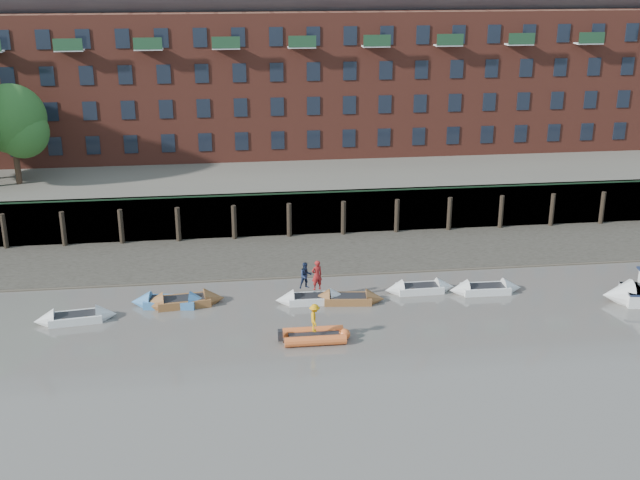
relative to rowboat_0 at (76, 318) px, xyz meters
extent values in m
plane|color=#635E57|center=(15.27, -9.01, -0.23)|extent=(220.00, 220.00, 0.00)
cube|color=#3D382F|center=(15.27, 8.99, -0.23)|extent=(110.00, 8.00, 0.50)
cube|color=#4C4336|center=(15.27, 5.59, -0.23)|extent=(110.00, 1.60, 0.10)
cube|color=#2D2A26|center=(15.27, 13.39, 1.37)|extent=(110.00, 0.80, 3.20)
cylinder|color=black|center=(-6.73, 12.74, 1.07)|extent=(0.36, 0.36, 2.60)
cylinder|color=black|center=(-2.73, 12.74, 1.07)|extent=(0.36, 0.36, 2.60)
cylinder|color=black|center=(1.27, 12.74, 1.07)|extent=(0.36, 0.36, 2.60)
cylinder|color=black|center=(5.27, 12.74, 1.07)|extent=(0.36, 0.36, 2.60)
cylinder|color=black|center=(9.27, 12.74, 1.07)|extent=(0.36, 0.36, 2.60)
cylinder|color=black|center=(13.27, 12.74, 1.07)|extent=(0.36, 0.36, 2.60)
cylinder|color=black|center=(17.27, 12.74, 1.07)|extent=(0.36, 0.36, 2.60)
cylinder|color=black|center=(21.27, 12.74, 1.07)|extent=(0.36, 0.36, 2.60)
cylinder|color=black|center=(25.27, 12.74, 1.07)|extent=(0.36, 0.36, 2.60)
cylinder|color=black|center=(29.27, 12.74, 1.07)|extent=(0.36, 0.36, 2.60)
cylinder|color=black|center=(33.27, 12.74, 1.07)|extent=(0.36, 0.36, 2.60)
cylinder|color=black|center=(37.27, 12.74, 1.07)|extent=(0.36, 0.36, 2.60)
cube|color=#264C2D|center=(15.27, 13.09, 3.02)|extent=(110.00, 0.06, 0.10)
cube|color=#5E594D|center=(15.27, 26.99, 1.37)|extent=(110.00, 28.00, 3.20)
cube|color=brown|center=(15.27, 27.99, 8.97)|extent=(80.00, 10.00, 12.00)
cube|color=black|center=(-7.73, 22.97, 4.77)|extent=(1.10, 0.12, 1.50)
cube|color=black|center=(-4.73, 22.97, 4.77)|extent=(1.10, 0.12, 1.50)
cube|color=black|center=(-1.73, 22.97, 4.77)|extent=(1.10, 0.12, 1.50)
cube|color=black|center=(1.27, 22.97, 4.77)|extent=(1.10, 0.12, 1.50)
cube|color=black|center=(4.27, 22.97, 4.77)|extent=(1.10, 0.12, 1.50)
cube|color=black|center=(7.27, 22.97, 4.77)|extent=(1.10, 0.12, 1.50)
cube|color=black|center=(10.27, 22.97, 4.77)|extent=(1.10, 0.12, 1.50)
cube|color=black|center=(13.27, 22.97, 4.77)|extent=(1.10, 0.12, 1.50)
cube|color=black|center=(16.27, 22.97, 4.77)|extent=(1.10, 0.12, 1.50)
cube|color=black|center=(19.27, 22.97, 4.77)|extent=(1.10, 0.12, 1.50)
cube|color=black|center=(22.27, 22.97, 4.77)|extent=(1.10, 0.12, 1.50)
cube|color=black|center=(25.27, 22.97, 4.77)|extent=(1.10, 0.12, 1.50)
cube|color=black|center=(28.27, 22.97, 4.77)|extent=(1.10, 0.12, 1.50)
cube|color=black|center=(31.27, 22.97, 4.77)|extent=(1.10, 0.12, 1.50)
cube|color=black|center=(34.27, 22.97, 4.77)|extent=(1.10, 0.12, 1.50)
cube|color=black|center=(37.27, 22.97, 4.77)|extent=(1.10, 0.12, 1.50)
cube|color=black|center=(40.27, 22.97, 4.77)|extent=(1.10, 0.12, 1.50)
cube|color=black|center=(43.27, 22.97, 4.77)|extent=(1.10, 0.12, 1.50)
cube|color=black|center=(-7.73, 22.97, 7.57)|extent=(1.10, 0.12, 1.50)
cube|color=black|center=(-4.73, 22.97, 7.57)|extent=(1.10, 0.12, 1.50)
cube|color=black|center=(-1.73, 22.97, 7.57)|extent=(1.10, 0.12, 1.50)
cube|color=black|center=(1.27, 22.97, 7.57)|extent=(1.10, 0.12, 1.50)
cube|color=black|center=(4.27, 22.97, 7.57)|extent=(1.10, 0.12, 1.50)
cube|color=black|center=(7.27, 22.97, 7.57)|extent=(1.10, 0.12, 1.50)
cube|color=black|center=(10.27, 22.97, 7.57)|extent=(1.10, 0.12, 1.50)
cube|color=black|center=(13.27, 22.97, 7.57)|extent=(1.10, 0.12, 1.50)
cube|color=black|center=(16.27, 22.97, 7.57)|extent=(1.10, 0.12, 1.50)
cube|color=black|center=(19.27, 22.97, 7.57)|extent=(1.10, 0.12, 1.50)
cube|color=black|center=(22.27, 22.97, 7.57)|extent=(1.10, 0.12, 1.50)
cube|color=black|center=(25.27, 22.97, 7.57)|extent=(1.10, 0.12, 1.50)
cube|color=black|center=(28.27, 22.97, 7.57)|extent=(1.10, 0.12, 1.50)
cube|color=black|center=(31.27, 22.97, 7.57)|extent=(1.10, 0.12, 1.50)
cube|color=black|center=(34.27, 22.97, 7.57)|extent=(1.10, 0.12, 1.50)
cube|color=black|center=(37.27, 22.97, 7.57)|extent=(1.10, 0.12, 1.50)
cube|color=black|center=(40.27, 22.97, 7.57)|extent=(1.10, 0.12, 1.50)
cube|color=black|center=(43.27, 22.97, 7.57)|extent=(1.10, 0.12, 1.50)
cube|color=black|center=(-7.73, 22.97, 10.37)|extent=(1.10, 0.12, 1.50)
cube|color=black|center=(-4.73, 22.97, 10.37)|extent=(1.10, 0.12, 1.50)
cube|color=black|center=(-1.73, 22.97, 10.37)|extent=(1.10, 0.12, 1.50)
cube|color=black|center=(1.27, 22.97, 10.37)|extent=(1.10, 0.12, 1.50)
cube|color=black|center=(4.27, 22.97, 10.37)|extent=(1.10, 0.12, 1.50)
cube|color=black|center=(7.27, 22.97, 10.37)|extent=(1.10, 0.12, 1.50)
cube|color=black|center=(10.27, 22.97, 10.37)|extent=(1.10, 0.12, 1.50)
cube|color=black|center=(13.27, 22.97, 10.37)|extent=(1.10, 0.12, 1.50)
cube|color=black|center=(16.27, 22.97, 10.37)|extent=(1.10, 0.12, 1.50)
cube|color=black|center=(19.27, 22.97, 10.37)|extent=(1.10, 0.12, 1.50)
cube|color=black|center=(22.27, 22.97, 10.37)|extent=(1.10, 0.12, 1.50)
cube|color=black|center=(25.27, 22.97, 10.37)|extent=(1.10, 0.12, 1.50)
cube|color=black|center=(28.27, 22.97, 10.37)|extent=(1.10, 0.12, 1.50)
cube|color=black|center=(31.27, 22.97, 10.37)|extent=(1.10, 0.12, 1.50)
cube|color=black|center=(34.27, 22.97, 10.37)|extent=(1.10, 0.12, 1.50)
cube|color=black|center=(37.27, 22.97, 10.37)|extent=(1.10, 0.12, 1.50)
cube|color=black|center=(40.27, 22.97, 10.37)|extent=(1.10, 0.12, 1.50)
cube|color=black|center=(43.27, 22.97, 10.37)|extent=(1.10, 0.12, 1.50)
cube|color=black|center=(-7.73, 22.97, 13.17)|extent=(1.10, 0.12, 1.50)
cube|color=black|center=(-4.73, 22.97, 13.17)|extent=(1.10, 0.12, 1.50)
cube|color=black|center=(-1.73, 22.97, 13.17)|extent=(1.10, 0.12, 1.50)
cube|color=black|center=(1.27, 22.97, 13.17)|extent=(1.10, 0.12, 1.50)
cube|color=black|center=(4.27, 22.97, 13.17)|extent=(1.10, 0.12, 1.50)
cube|color=black|center=(7.27, 22.97, 13.17)|extent=(1.10, 0.12, 1.50)
cube|color=black|center=(10.27, 22.97, 13.17)|extent=(1.10, 0.12, 1.50)
cube|color=black|center=(13.27, 22.97, 13.17)|extent=(1.10, 0.12, 1.50)
cube|color=black|center=(16.27, 22.97, 13.17)|extent=(1.10, 0.12, 1.50)
cube|color=black|center=(19.27, 22.97, 13.17)|extent=(1.10, 0.12, 1.50)
cube|color=black|center=(22.27, 22.97, 13.17)|extent=(1.10, 0.12, 1.50)
cube|color=black|center=(25.27, 22.97, 13.17)|extent=(1.10, 0.12, 1.50)
cube|color=black|center=(28.27, 22.97, 13.17)|extent=(1.10, 0.12, 1.50)
cube|color=black|center=(31.27, 22.97, 13.17)|extent=(1.10, 0.12, 1.50)
cube|color=black|center=(34.27, 22.97, 13.17)|extent=(1.10, 0.12, 1.50)
cube|color=black|center=(37.27, 22.97, 13.17)|extent=(1.10, 0.12, 1.50)
cube|color=black|center=(40.27, 22.97, 13.17)|extent=(1.10, 0.12, 1.50)
cube|color=black|center=(43.27, 22.97, 13.17)|extent=(1.10, 0.12, 1.50)
cylinder|color=#3A281C|center=(-6.73, 18.49, 4.97)|extent=(0.44, 0.44, 4.00)
sphere|color=#2D6125|center=(-6.73, 18.49, 7.93)|extent=(5.12, 5.12, 5.12)
cube|color=silver|center=(0.00, 0.00, -0.01)|extent=(3.05, 1.67, 0.45)
cone|color=silver|center=(1.68, 0.21, -0.01)|extent=(1.29, 1.45, 1.31)
cone|color=silver|center=(-1.68, -0.21, -0.01)|extent=(1.29, 1.45, 1.31)
cube|color=black|center=(0.00, 0.00, 0.20)|extent=(2.53, 1.28, 0.06)
cube|color=teal|center=(5.21, 1.52, 0.00)|extent=(3.14, 1.74, 0.47)
cone|color=teal|center=(6.94, 1.28, 0.00)|extent=(1.33, 1.49, 1.35)
cone|color=teal|center=(3.49, 1.75, 0.00)|extent=(1.33, 1.49, 1.35)
cube|color=black|center=(5.21, 1.52, 0.21)|extent=(2.60, 1.34, 0.06)
cube|color=brown|center=(6.01, 1.48, 0.01)|extent=(3.22, 1.73, 0.48)
cone|color=brown|center=(7.80, 1.68, 0.01)|extent=(1.35, 1.52, 1.39)
cone|color=brown|center=(4.22, 1.27, 0.01)|extent=(1.35, 1.52, 1.39)
cube|color=black|center=(6.01, 1.48, 0.23)|extent=(2.67, 1.33, 0.06)
cube|color=silver|center=(13.55, 0.98, -0.01)|extent=(2.80, 1.29, 0.44)
cone|color=silver|center=(15.18, 0.96, -0.01)|extent=(1.10, 1.27, 1.26)
cone|color=silver|center=(11.93, 0.99, -0.01)|extent=(1.10, 1.27, 1.26)
cube|color=black|center=(13.55, 0.98, 0.18)|extent=(2.33, 0.97, 0.06)
cube|color=brown|center=(15.68, 0.68, -0.01)|extent=(2.93, 1.57, 0.44)
cone|color=brown|center=(17.31, 0.50, -0.01)|extent=(1.23, 1.38, 1.27)
cone|color=brown|center=(14.05, 0.86, -0.01)|extent=(1.23, 1.38, 1.27)
cube|color=black|center=(15.68, 0.68, 0.19)|extent=(2.43, 1.20, 0.06)
cube|color=silver|center=(20.33, 1.71, -0.01)|extent=(2.82, 1.31, 0.44)
cone|color=silver|center=(21.96, 1.74, -0.01)|extent=(1.11, 1.28, 1.26)
cone|color=silver|center=(18.70, 1.68, -0.01)|extent=(1.11, 1.28, 1.26)
cube|color=black|center=(20.33, 1.71, 0.18)|extent=(2.35, 0.98, 0.06)
cube|color=silver|center=(24.31, 1.12, -0.01)|extent=(2.91, 1.35, 0.45)
cone|color=silver|center=(25.99, 1.09, -0.01)|extent=(1.14, 1.32, 1.30)
cone|color=silver|center=(22.63, 1.15, -0.01)|extent=(1.14, 1.32, 1.30)
cube|color=black|center=(24.31, 1.12, 0.20)|extent=(2.42, 1.02, 0.06)
cylinder|color=orange|center=(13.12, -3.47, 0.04)|extent=(3.29, 0.55, 0.54)
cylinder|color=orange|center=(13.11, -4.62, 0.04)|extent=(3.29, 0.55, 0.54)
sphere|color=orange|center=(14.76, -4.05, 0.04)|extent=(0.62, 0.62, 0.62)
cube|color=black|center=(13.11, -4.04, 0.04)|extent=(2.74, 0.95, 0.19)
cone|color=silver|center=(31.60, -1.25, 0.21)|extent=(1.94, 2.20, 1.98)
imported|color=maroon|center=(13.86, 0.90, 1.53)|extent=(0.77, 0.63, 1.83)
imported|color=#19233F|center=(13.22, 1.18, 1.42)|extent=(0.89, 0.76, 1.62)
imported|color=orange|center=(13.13, -4.09, 1.13)|extent=(0.65, 1.04, 1.55)
camera|label=1|loc=(8.59, -42.53, 19.35)|focal=45.00mm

